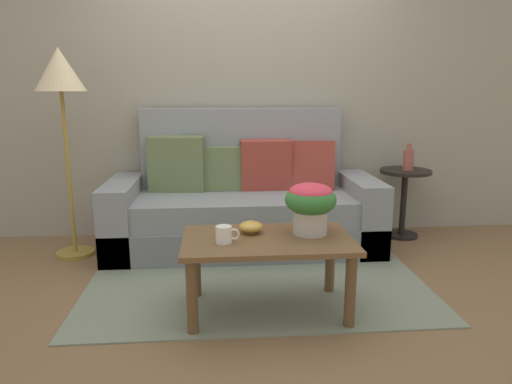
# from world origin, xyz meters

# --- Properties ---
(ground_plane) EXTENTS (14.00, 14.00, 0.00)m
(ground_plane) POSITION_xyz_m (0.00, 0.00, 0.00)
(ground_plane) COLOR brown
(wall_back) EXTENTS (6.40, 0.12, 2.99)m
(wall_back) POSITION_xyz_m (0.00, 1.24, 1.50)
(wall_back) COLOR gray
(wall_back) RESTS_ON ground
(area_rug) EXTENTS (2.31, 1.73, 0.01)m
(area_rug) POSITION_xyz_m (0.00, 0.11, 0.01)
(area_rug) COLOR gray
(area_rug) RESTS_ON ground
(couch) EXTENTS (2.22, 0.87, 1.16)m
(couch) POSITION_xyz_m (-0.04, 0.78, 0.35)
(couch) COLOR slate
(couch) RESTS_ON ground
(coffee_table) EXTENTS (1.00, 0.60, 0.47)m
(coffee_table) POSITION_xyz_m (0.03, -0.45, 0.39)
(coffee_table) COLOR brown
(coffee_table) RESTS_ON ground
(side_table) EXTENTS (0.45, 0.45, 0.62)m
(side_table) POSITION_xyz_m (1.42, 0.91, 0.43)
(side_table) COLOR black
(side_table) RESTS_ON ground
(floor_lamp) EXTENTS (0.37, 0.37, 1.63)m
(floor_lamp) POSITION_xyz_m (-1.42, 0.66, 1.37)
(floor_lamp) COLOR olive
(floor_lamp) RESTS_ON ground
(potted_plant) EXTENTS (0.31, 0.31, 0.31)m
(potted_plant) POSITION_xyz_m (0.30, -0.39, 0.66)
(potted_plant) COLOR #B7B2A8
(potted_plant) RESTS_ON coffee_table
(coffee_mug) EXTENTS (0.14, 0.09, 0.10)m
(coffee_mug) POSITION_xyz_m (-0.22, -0.52, 0.52)
(coffee_mug) COLOR white
(coffee_mug) RESTS_ON coffee_table
(snack_bowl) EXTENTS (0.15, 0.15, 0.07)m
(snack_bowl) POSITION_xyz_m (-0.06, -0.34, 0.51)
(snack_bowl) COLOR gold
(snack_bowl) RESTS_ON coffee_table
(table_vase) EXTENTS (0.09, 0.09, 0.24)m
(table_vase) POSITION_xyz_m (1.43, 0.90, 0.71)
(table_vase) COLOR #934C42
(table_vase) RESTS_ON side_table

